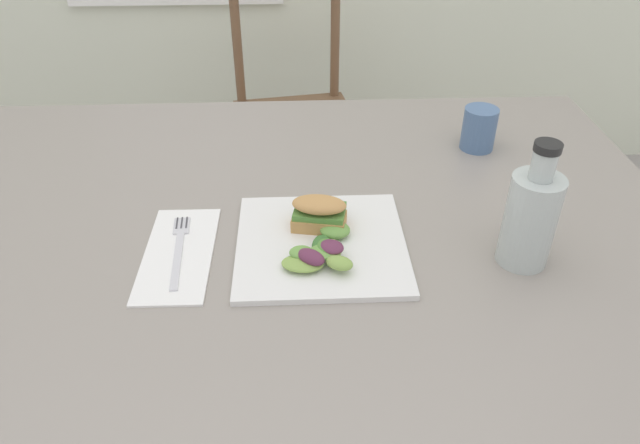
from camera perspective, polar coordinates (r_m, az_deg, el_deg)
dining_table at (r=1.09m, az=-3.30°, el=-4.27°), size 1.39×0.98×0.74m
chair_wooden_far at (r=2.07m, az=-2.43°, el=10.29°), size 0.46×0.46×0.87m
plate_lunch at (r=0.95m, az=0.11°, el=-2.13°), size 0.27×0.27×0.01m
sandwich_half_front at (r=0.96m, az=-0.07°, el=0.94°), size 0.10×0.07×0.06m
salad_mixed_greens at (r=0.91m, az=0.20°, el=-2.66°), size 0.12×0.14×0.03m
napkin_folded at (r=0.96m, az=-13.47°, el=-2.96°), size 0.11×0.24×0.00m
fork_on_napkin at (r=0.97m, az=-13.42°, el=-2.17°), size 0.03×0.19×0.00m
bottle_cold_brew at (r=0.94m, az=19.52°, el=-0.04°), size 0.08×0.08×0.20m
cup_extra_side at (r=1.26m, az=15.08°, el=8.68°), size 0.07×0.07×0.09m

